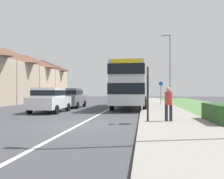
{
  "coord_description": "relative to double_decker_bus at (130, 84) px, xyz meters",
  "views": [
    {
      "loc": [
        2.8,
        -10.27,
        1.47
      ],
      "look_at": [
        0.66,
        6.02,
        1.6
      ],
      "focal_mm": 38.26,
      "sensor_mm": 36.0,
      "label": 1
    }
  ],
  "objects": [
    {
      "name": "parked_car_white",
      "position": [
        -5.3,
        -5.36,
        -1.2
      ],
      "size": [
        2.01,
        3.93,
        1.72
      ],
      "color": "silver",
      "rests_on": "ground_plane"
    },
    {
      "name": "street_lamp_mid",
      "position": [
        3.69,
        3.03,
        1.96
      ],
      "size": [
        1.14,
        0.2,
        7.11
      ],
      "color": "slate",
      "rests_on": "ground_plane"
    },
    {
      "name": "parked_car_grey",
      "position": [
        -5.3,
        -0.4,
        -1.19
      ],
      "size": [
        2.01,
        4.02,
        1.75
      ],
      "color": "slate",
      "rests_on": "ground_plane"
    },
    {
      "name": "house_terrace_far_side",
      "position": [
        -15.82,
        8.63,
        1.28
      ],
      "size": [
        6.88,
        22.67,
        6.85
      ],
      "color": "tan",
      "rests_on": "ground_plane"
    },
    {
      "name": "cycle_route_sign",
      "position": [
        3.01,
        4.58,
        -0.71
      ],
      "size": [
        0.44,
        0.08,
        2.52
      ],
      "color": "slate",
      "rests_on": "ground_plane"
    },
    {
      "name": "ground_plane",
      "position": [
        -1.65,
        -10.94,
        -2.14
      ],
      "size": [
        120.0,
        120.0,
        0.0
      ],
      "primitive_type": "plane",
      "color": "#424247"
    },
    {
      "name": "double_decker_bus",
      "position": [
        0.0,
        0.0,
        0.0
      ],
      "size": [
        2.8,
        10.62,
        3.7
      ],
      "color": "#BCBCC1",
      "rests_on": "ground_plane"
    },
    {
      "name": "lane_marking_centre",
      "position": [
        -1.65,
        -2.94,
        -2.14
      ],
      "size": [
        0.14,
        60.0,
        0.01
      ],
      "primitive_type": "cube",
      "color": "silver",
      "rests_on": "ground_plane"
    },
    {
      "name": "bus_stop_sign",
      "position": [
        1.35,
        -10.22,
        -0.6
      ],
      "size": [
        0.09,
        0.52,
        2.6
      ],
      "color": "black",
      "rests_on": "ground_plane"
    },
    {
      "name": "pavement_near_side",
      "position": [
        2.55,
        -4.94,
        -2.08
      ],
      "size": [
        3.2,
        68.0,
        0.12
      ],
      "primitive_type": "cube",
      "color": "gray",
      "rests_on": "ground_plane"
    },
    {
      "name": "roadside_hedge",
      "position": [
        4.65,
        -10.0,
        -1.69
      ],
      "size": [
        1.1,
        2.99,
        0.9
      ],
      "primitive_type": "cube",
      "color": "#2D5128",
      "rests_on": "ground_plane"
    },
    {
      "name": "pedestrian_at_stop",
      "position": [
        2.29,
        -10.15,
        -1.17
      ],
      "size": [
        0.34,
        0.34,
        1.67
      ],
      "color": "#23232D",
      "rests_on": "ground_plane"
    }
  ]
}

